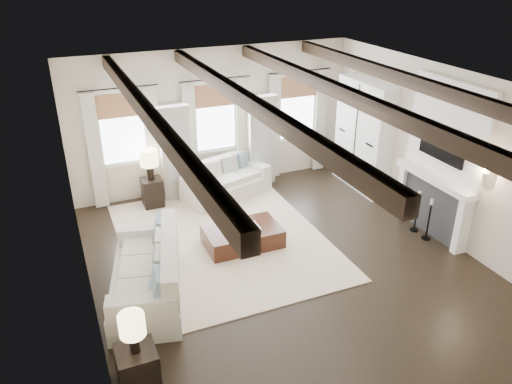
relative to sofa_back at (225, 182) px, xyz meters
name	(u,v)px	position (x,y,z in m)	size (l,w,h in m)	color
ground	(286,266)	(0.03, -3.11, -0.33)	(7.50, 7.50, 0.00)	black
room_shell	(304,143)	(0.77, -2.21, 1.55)	(6.54, 7.54, 3.22)	beige
area_rug	(223,240)	(-0.71, -1.83, -0.32)	(3.70, 4.53, 0.02)	beige
sofa_back	(225,182)	(0.00, 0.00, 0.00)	(2.13, 1.43, 0.84)	silver
sofa_left	(151,275)	(-2.33, -3.00, 0.06)	(1.55, 2.48, 0.98)	silver
ottoman	(243,237)	(-0.43, -2.15, -0.15)	(1.40, 0.88, 0.37)	black
tray	(246,228)	(-0.38, -2.21, 0.05)	(0.50, 0.38, 0.04)	white
book_lower	(239,226)	(-0.50, -2.16, 0.09)	(0.26, 0.20, 0.04)	#262628
book_upper	(236,225)	(-0.54, -2.14, 0.13)	(0.22, 0.17, 0.03)	beige
side_table_front	(138,366)	(-2.88, -4.71, -0.08)	(0.50, 0.50, 0.50)	black
lamp_front	(132,327)	(-2.88, -4.71, 0.55)	(0.33, 0.33, 0.56)	black
side_table_back	(152,193)	(-1.62, 0.13, -0.02)	(0.42, 0.42, 0.64)	black
lamp_back	(149,160)	(-1.62, 0.13, 0.75)	(0.38, 0.38, 0.66)	black
candlestick_near	(428,223)	(2.93, -3.32, 0.02)	(0.17, 0.17, 0.85)	black
candlestick_far	(416,215)	(2.93, -2.97, 0.02)	(0.17, 0.17, 0.85)	black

